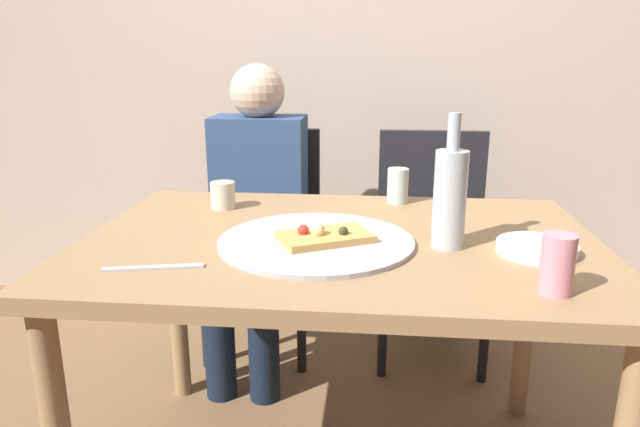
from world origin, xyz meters
TOP-DOWN VIEW (x-y plane):
  - back_wall at (0.00, 1.31)m, footprint 6.00×0.10m
  - dining_table at (0.00, 0.00)m, footprint 1.32×0.89m
  - pizza_tray at (-0.06, -0.06)m, footprint 0.49×0.49m
  - pizza_slice_last at (-0.04, -0.07)m, footprint 0.26×0.22m
  - wine_bottle at (0.27, -0.05)m, footprint 0.08×0.08m
  - tumbler_near at (-0.37, 0.24)m, footprint 0.08×0.08m
  - tumbler_far at (0.16, 0.37)m, footprint 0.07×0.07m
  - soda_can at (0.45, -0.32)m, footprint 0.07×0.07m
  - plate_stack at (0.47, -0.08)m, footprint 0.19×0.19m
  - table_knife at (-0.40, -0.27)m, footprint 0.22×0.07m
  - chair_left at (-0.37, 0.85)m, footprint 0.44×0.44m
  - chair_right at (0.32, 0.85)m, footprint 0.44×0.44m
  - guest_in_sweater at (-0.37, 0.69)m, footprint 0.36×0.56m

SIDE VIEW (x-z plane):
  - chair_left at x=-0.37m, z-range 0.06..0.96m
  - chair_right at x=0.32m, z-range 0.06..0.96m
  - guest_in_sweater at x=-0.37m, z-range 0.06..1.23m
  - dining_table at x=0.00m, z-range 0.29..1.04m
  - table_knife at x=-0.40m, z-range 0.75..0.76m
  - pizza_tray at x=-0.06m, z-range 0.75..0.76m
  - plate_stack at x=0.47m, z-range 0.75..0.78m
  - pizza_slice_last at x=-0.04m, z-range 0.75..0.80m
  - tumbler_near at x=-0.37m, z-range 0.75..0.83m
  - tumbler_far at x=0.16m, z-range 0.75..0.86m
  - soda_can at x=0.45m, z-range 0.75..0.87m
  - wine_bottle at x=0.27m, z-range 0.71..1.04m
  - back_wall at x=0.00m, z-range 0.00..2.60m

